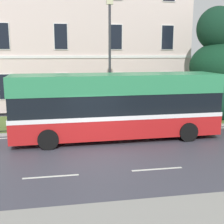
% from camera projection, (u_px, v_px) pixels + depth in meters
% --- Properties ---
extents(ground_plane, '(60.00, 56.00, 0.18)m').
position_uv_depth(ground_plane, '(97.00, 151.00, 13.78)').
color(ground_plane, '#3F3F4B').
extents(georgian_townhouse, '(16.03, 10.78, 13.13)m').
position_uv_depth(georgian_townhouse, '(82.00, 25.00, 26.38)').
color(georgian_townhouse, beige).
rests_on(georgian_townhouse, ground_plane).
extents(iron_verge_railing, '(14.63, 0.04, 0.97)m').
position_uv_depth(iron_verge_railing, '(100.00, 120.00, 17.20)').
color(iron_verge_railing, black).
rests_on(iron_verge_railing, ground_plane).
extents(evergreen_tree, '(4.32, 4.23, 7.81)m').
position_uv_depth(evergreen_tree, '(216.00, 75.00, 20.26)').
color(evergreen_tree, '#423328').
rests_on(evergreen_tree, ground_plane).
extents(single_decker_bus, '(10.51, 2.69, 3.33)m').
position_uv_depth(single_decker_bus, '(117.00, 105.00, 15.32)').
color(single_decker_bus, red).
rests_on(single_decker_bus, ground_plane).
extents(street_lamp_post, '(0.36, 0.24, 7.20)m').
position_uv_depth(street_lamp_post, '(110.00, 55.00, 17.05)').
color(street_lamp_post, '#333338').
rests_on(street_lamp_post, ground_plane).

